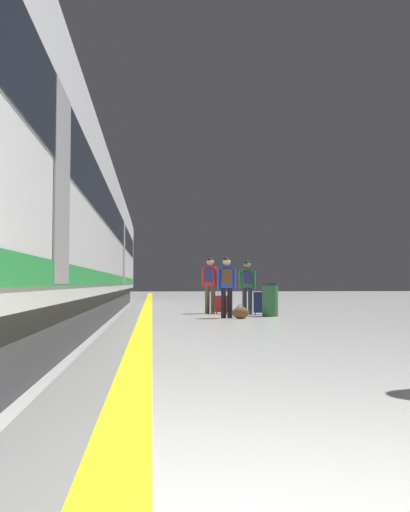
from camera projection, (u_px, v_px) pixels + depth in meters
name	position (u px, v px, depth m)	size (l,w,h in m)	color
safety_line_strip	(143.00, 327.00, 11.14)	(0.36, 80.00, 0.01)	yellow
tactile_edge_band	(125.00, 328.00, 11.10)	(0.72, 80.00, 0.01)	slate
high_speed_train	(33.00, 203.00, 10.83)	(2.94, 35.44, 4.97)	#38383D
passenger_near	(210.00, 280.00, 16.38)	(0.50, 0.40, 1.68)	brown
suitcase_near	(222.00, 304.00, 16.12)	(0.43, 0.32, 0.94)	#A51E1E
passenger_mid	(227.00, 282.00, 14.19)	(0.50, 0.31, 1.59)	black
duffel_bag_mid	(241.00, 313.00, 13.92)	(0.44, 0.26, 0.36)	brown
passenger_far	(247.00, 282.00, 16.04)	(0.49, 0.32, 1.57)	#383842
suitcase_far	(260.00, 302.00, 15.76)	(0.41, 0.29, 0.65)	#19234C
waste_bin	(270.00, 300.00, 14.95)	(0.46, 0.46, 0.91)	#2D6638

